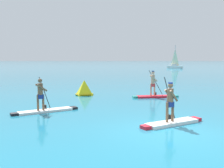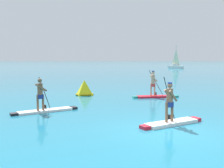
{
  "view_description": "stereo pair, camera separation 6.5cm",
  "coord_description": "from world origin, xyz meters",
  "px_view_note": "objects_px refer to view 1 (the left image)",
  "views": [
    {
      "loc": [
        -2.18,
        -9.51,
        2.73
      ],
      "look_at": [
        -1.99,
        7.29,
        1.05
      ],
      "focal_mm": 41.85,
      "sensor_mm": 36.0,
      "label": 1
    },
    {
      "loc": [
        -2.11,
        -9.51,
        2.73
      ],
      "look_at": [
        -1.99,
        7.29,
        1.05
      ],
      "focal_mm": 41.85,
      "sensor_mm": 36.0,
      "label": 2
    }
  ],
  "objects_px": {
    "paddleboarder_far_right": "(155,92)",
    "sailboat_right_horizon": "(175,65)",
    "paddleboarder_near_left": "(44,105)",
    "race_marker_buoy": "(84,88)",
    "paddleboarder_mid_center": "(172,116)"
  },
  "relations": [
    {
      "from": "paddleboarder_mid_center",
      "to": "race_marker_buoy",
      "type": "xyz_separation_m",
      "value": [
        -4.41,
        8.6,
        0.13
      ]
    },
    {
      "from": "paddleboarder_mid_center",
      "to": "paddleboarder_far_right",
      "type": "xyz_separation_m",
      "value": [
        0.6,
        7.4,
        0.01
      ]
    },
    {
      "from": "sailboat_right_horizon",
      "to": "paddleboarder_far_right",
      "type": "bearing_deg",
      "value": -61.71
    },
    {
      "from": "paddleboarder_mid_center",
      "to": "sailboat_right_horizon",
      "type": "xyz_separation_m",
      "value": [
        14.94,
        58.84,
        0.5
      ]
    },
    {
      "from": "paddleboarder_near_left",
      "to": "paddleboarder_mid_center",
      "type": "height_order",
      "value": "paddleboarder_mid_center"
    },
    {
      "from": "paddleboarder_near_left",
      "to": "race_marker_buoy",
      "type": "relative_size",
      "value": 2.06
    },
    {
      "from": "paddleboarder_near_left",
      "to": "race_marker_buoy",
      "type": "distance_m",
      "value": 6.22
    },
    {
      "from": "race_marker_buoy",
      "to": "paddleboarder_mid_center",
      "type": "bearing_deg",
      "value": -62.87
    },
    {
      "from": "paddleboarder_far_right",
      "to": "sailboat_right_horizon",
      "type": "relative_size",
      "value": 0.53
    },
    {
      "from": "paddleboarder_near_left",
      "to": "paddleboarder_mid_center",
      "type": "xyz_separation_m",
      "value": [
        5.86,
        -2.55,
        0.01
      ]
    },
    {
      "from": "race_marker_buoy",
      "to": "paddleboarder_far_right",
      "type": "bearing_deg",
      "value": -13.5
    },
    {
      "from": "paddleboarder_far_right",
      "to": "sailboat_right_horizon",
      "type": "height_order",
      "value": "sailboat_right_horizon"
    },
    {
      "from": "paddleboarder_near_left",
      "to": "sailboat_right_horizon",
      "type": "height_order",
      "value": "sailboat_right_horizon"
    },
    {
      "from": "paddleboarder_near_left",
      "to": "paddleboarder_far_right",
      "type": "bearing_deg",
      "value": 5.78
    },
    {
      "from": "paddleboarder_mid_center",
      "to": "paddleboarder_far_right",
      "type": "relative_size",
      "value": 0.87
    }
  ]
}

